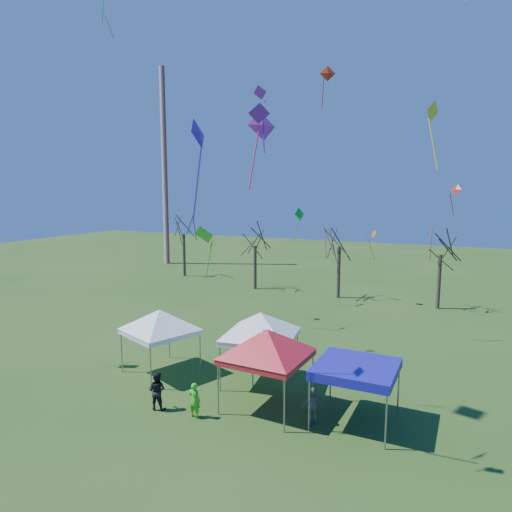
{
  "coord_description": "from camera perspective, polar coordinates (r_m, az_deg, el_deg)",
  "views": [
    {
      "loc": [
        7.82,
        -15.25,
        9.61
      ],
      "look_at": [
        -0.64,
        3.0,
        6.7
      ],
      "focal_mm": 32.0,
      "sensor_mm": 36.0,
      "label": 1
    }
  ],
  "objects": [
    {
      "name": "ground",
      "position": [
        19.65,
        -2.14,
        -21.07
      ],
      "size": [
        140.0,
        140.0,
        0.0
      ],
      "primitive_type": "plane",
      "color": "#264917",
      "rests_on": "ground"
    },
    {
      "name": "radio_mast",
      "position": [
        60.96,
        -11.37,
        10.78
      ],
      "size": [
        0.7,
        0.7,
        25.0
      ],
      "primitive_type": "cylinder",
      "color": "silver",
      "rests_on": "ground"
    },
    {
      "name": "tree_0",
      "position": [
        51.47,
        -9.08,
        4.64
      ],
      "size": [
        3.83,
        3.83,
        8.44
      ],
      "color": "#3D2D21",
      "rests_on": "ground"
    },
    {
      "name": "tree_1",
      "position": [
        44.18,
        -0.12,
        3.26
      ],
      "size": [
        3.42,
        3.42,
        7.54
      ],
      "color": "#3D2D21",
      "rests_on": "ground"
    },
    {
      "name": "tree_2",
      "position": [
        41.05,
        10.42,
        3.45
      ],
      "size": [
        3.71,
        3.71,
        8.18
      ],
      "color": "#3D2D21",
      "rests_on": "ground"
    },
    {
      "name": "tree_3",
      "position": [
        39.49,
        22.18,
        2.48
      ],
      "size": [
        3.59,
        3.59,
        7.91
      ],
      "color": "#3D2D21",
      "rests_on": "ground"
    },
    {
      "name": "tent_white_west",
      "position": [
        24.55,
        -11.96,
        -7.11
      ],
      "size": [
        4.17,
        4.17,
        3.96
      ],
      "rotation": [
        0.0,
        0.0,
        -0.38
      ],
      "color": "gray",
      "rests_on": "ground"
    },
    {
      "name": "tent_white_mid",
      "position": [
        22.79,
        0.55,
        -7.66
      ],
      "size": [
        4.7,
        4.7,
        4.18
      ],
      "rotation": [
        0.0,
        0.0,
        0.14
      ],
      "color": "gray",
      "rests_on": "ground"
    },
    {
      "name": "tent_red",
      "position": [
        20.18,
        1.4,
        -9.82
      ],
      "size": [
        4.72,
        4.72,
        4.17
      ],
      "rotation": [
        0.0,
        0.0,
        -0.05
      ],
      "color": "gray",
      "rests_on": "ground"
    },
    {
      "name": "tent_blue",
      "position": [
        19.72,
        12.43,
        -13.65
      ],
      "size": [
        3.26,
        3.26,
        2.53
      ],
      "rotation": [
        0.0,
        0.0,
        -0.01
      ],
      "color": "gray",
      "rests_on": "ground"
    },
    {
      "name": "person_grey",
      "position": [
        19.92,
        7.14,
        -18.11
      ],
      "size": [
        1.0,
        0.82,
        1.59
      ],
      "primitive_type": "imported",
      "rotation": [
        0.0,
        0.0,
        3.69
      ],
      "color": "slate",
      "rests_on": "ground"
    },
    {
      "name": "person_green",
      "position": [
        20.48,
        -7.67,
        -17.42
      ],
      "size": [
        0.58,
        0.4,
        1.54
      ],
      "primitive_type": "imported",
      "rotation": [
        0.0,
        0.0,
        3.08
      ],
      "color": "green",
      "rests_on": "ground"
    },
    {
      "name": "person_dark",
      "position": [
        21.41,
        -12.29,
        -16.12
      ],
      "size": [
        0.94,
        0.8,
        1.71
      ],
      "primitive_type": "imported",
      "rotation": [
        0.0,
        0.0,
        3.33
      ],
      "color": "black",
      "rests_on": "ground"
    },
    {
      "name": "kite_5",
      "position": [
        17.67,
        -7.16,
        14.79
      ],
      "size": [
        0.58,
        1.23,
        3.89
      ],
      "rotation": [
        0.0,
        0.0,
        1.71
      ],
      "color": "#581BBF",
      "rests_on": "ground"
    },
    {
      "name": "kite_25",
      "position": [
        15.22,
        0.42,
        17.29
      ],
      "size": [
        0.83,
        0.74,
        1.58
      ],
      "rotation": [
        0.0,
        0.0,
        3.7
      ],
      "color": "purple",
      "rests_on": "ground"
    },
    {
      "name": "kite_13",
      "position": [
        38.0,
        5.49,
        5.18
      ],
      "size": [
        0.92,
        1.19,
        2.97
      ],
      "rotation": [
        0.0,
        0.0,
        1.18
      ],
      "color": "green",
      "rests_on": "ground"
    },
    {
      "name": "kite_2",
      "position": [
        41.12,
        0.53,
        19.75
      ],
      "size": [
        1.36,
        0.87,
        3.21
      ],
      "rotation": [
        0.0,
        0.0,
        3.06
      ],
      "color": "purple",
      "rests_on": "ground"
    },
    {
      "name": "kite_21",
      "position": [
        37.66,
        -17.87,
        26.82
      ],
      "size": [
        0.69,
        0.71,
        2.03
      ],
      "rotation": [
        0.0,
        0.0,
        5.46
      ],
      "color": "#E2329F",
      "rests_on": "ground"
    },
    {
      "name": "kite_24",
      "position": [
        30.12,
        8.92,
        21.56
      ],
      "size": [
        0.97,
        0.68,
        2.57
      ],
      "rotation": [
        0.0,
        0.0,
        0.44
      ],
      "color": "red",
      "rests_on": "ground"
    },
    {
      "name": "kite_22",
      "position": [
        39.45,
        14.44,
        2.54
      ],
      "size": [
        0.9,
        0.97,
        2.69
      ],
      "rotation": [
        0.0,
        0.0,
        5.32
      ],
      "color": "orange",
      "rests_on": "ground"
    },
    {
      "name": "kite_1",
      "position": [
        21.08,
        -6.44,
        2.67
      ],
      "size": [
        1.12,
        0.79,
        2.35
      ],
      "rotation": [
        0.0,
        0.0,
        3.03
      ],
      "color": "green",
      "rests_on": "ground"
    },
    {
      "name": "kite_17",
      "position": [
        24.59,
        21.12,
        16.4
      ],
      "size": [
        0.78,
        1.12,
        3.33
      ],
      "rotation": [
        0.0,
        0.0,
        4.31
      ],
      "color": "yellow",
      "rests_on": "ground"
    },
    {
      "name": "kite_19",
      "position": [
        34.98,
        23.7,
        7.53
      ],
      "size": [
        0.88,
        0.78,
        2.2
      ],
      "rotation": [
        0.0,
        0.0,
        5.7
      ],
      "color": "red",
      "rests_on": "ground"
    },
    {
      "name": "kite_27",
      "position": [
        16.0,
        0.75,
        15.9
      ],
      "size": [
        0.98,
        1.12,
        2.69
      ],
      "rotation": [
        0.0,
        0.0,
        0.94
      ],
      "color": "#E73395",
      "rests_on": "ground"
    }
  ]
}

